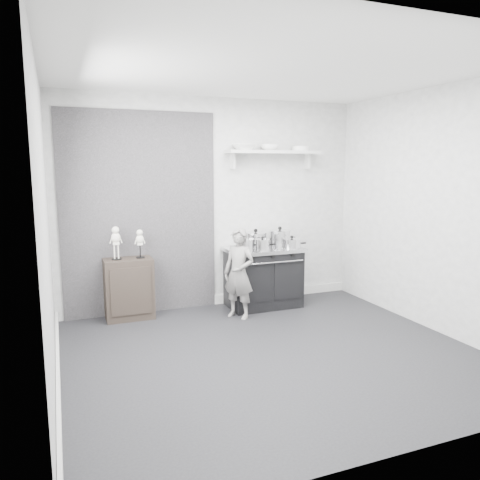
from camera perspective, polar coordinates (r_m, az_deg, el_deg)
ground at (r=4.79m, az=3.85°, el=-13.60°), size 4.00×4.00×0.00m
room_shell at (r=4.53m, az=2.24°, el=6.44°), size 4.02×3.62×2.71m
wall_shelf at (r=6.28m, az=4.10°, el=10.55°), size 1.30×0.26×0.24m
stove at (r=6.18m, az=2.87°, el=-4.50°), size 0.98×0.61×0.78m
side_cabinet at (r=5.84m, az=-13.38°, el=-5.80°), size 0.57×0.33×0.74m
child at (r=5.67m, az=-0.13°, el=-4.09°), size 0.46×0.48×1.11m
pot_front_left at (r=5.85m, az=0.58°, el=-0.60°), size 0.31×0.23×0.19m
pot_back_left at (r=6.18m, az=1.92°, el=0.08°), size 0.38×0.29×0.24m
pot_back_right at (r=6.27m, az=4.87°, el=0.28°), size 0.38×0.29×0.26m
pot_front_right at (r=6.10m, az=6.33°, el=-0.39°), size 0.33×0.24×0.16m
pot_front_center at (r=5.93m, az=2.74°, el=-0.54°), size 0.28×0.19×0.17m
skeleton_full at (r=5.70m, az=-14.89°, el=-0.06°), size 0.13×0.08×0.46m
skeleton_torso at (r=5.75m, az=-12.11°, el=-0.20°), size 0.11×0.07×0.40m
bowl_large at (r=6.11m, az=0.49°, el=11.26°), size 0.30×0.30×0.07m
bowl_small at (r=6.25m, az=3.60°, el=11.20°), size 0.24×0.24×0.08m
plate_stack at (r=6.46m, az=7.42°, el=11.00°), size 0.24×0.24×0.06m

